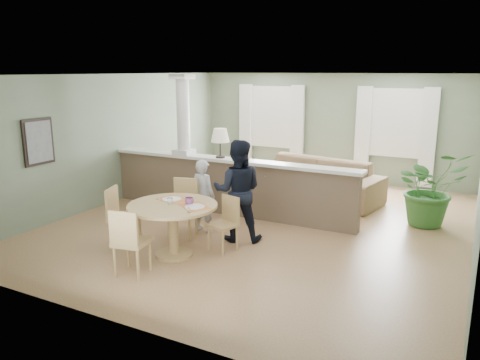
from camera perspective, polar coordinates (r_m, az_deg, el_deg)
The scene contains 12 objects.
ground at distance 8.78m, azimuth 3.00°, elevation -5.20°, with size 8.00×8.00×0.00m, color tan.
room_shell at distance 8.97m, azimuth 4.64°, elevation 7.04°, with size 7.02×8.02×2.71m.
pony_wall at distance 9.19m, azimuth -2.03°, elevation 0.24°, with size 5.32×0.38×2.70m.
sofa at distance 10.36m, azimuth 8.72°, elevation 0.06°, with size 3.00×1.17×0.88m, color #806045.
houseplant at distance 9.13m, azimuth 22.13°, elevation -0.93°, with size 1.25×1.08×1.38m, color #31692A.
dining_table at distance 7.13m, azimuth -8.13°, elevation -4.24°, with size 1.35×1.35×0.92m.
chair_far_boy at distance 7.98m, azimuth -6.85°, elevation -3.06°, with size 0.55×0.55×0.99m.
chair_far_man at distance 7.37m, azimuth -1.73°, elevation -4.97°, with size 0.48×0.48×0.85m.
chair_near at distance 6.58m, azimuth -13.41°, elevation -7.08°, with size 0.51×0.51×0.96m.
chair_side at distance 7.71m, azimuth -14.44°, elevation -4.09°, with size 0.55×0.55×0.97m.
child_person at distance 8.16m, azimuth -4.52°, elevation -1.92°, with size 0.47×0.31×1.29m, color #AAAAAF.
man_person at distance 7.67m, azimuth -0.28°, elevation -1.33°, with size 0.82×0.64×1.69m, color black.
Camera 1 is at (3.42, -7.59, 2.78)m, focal length 35.00 mm.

